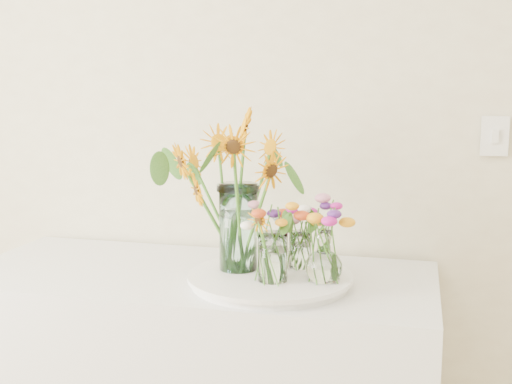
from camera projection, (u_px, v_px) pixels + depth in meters
tray at (270, 280)px, 1.79m from camera, size 0.44×0.44×0.02m
mason_jar at (238, 228)px, 1.82m from camera, size 0.11×0.11×0.25m
sunflower_bouquet at (238, 193)px, 1.80m from camera, size 0.57×0.57×0.46m
small_vase_a at (273, 258)px, 1.72m from camera, size 0.09×0.09×0.14m
wildflower_posy_a at (273, 242)px, 1.71m from camera, size 0.20×0.20×0.23m
small_vase_b at (324, 256)px, 1.71m from camera, size 0.10×0.10×0.15m
wildflower_posy_b at (324, 240)px, 1.71m from camera, size 0.20×0.20×0.24m
small_vase_c at (300, 250)px, 1.85m from camera, size 0.07×0.07×0.11m
wildflower_posy_c at (300, 235)px, 1.84m from camera, size 0.17×0.17×0.20m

